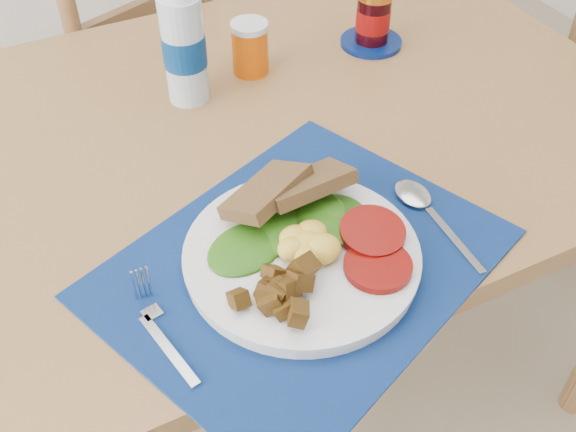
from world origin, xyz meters
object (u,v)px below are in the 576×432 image
object	(u,v)px
breakfast_plate	(299,254)
water_bottle	(183,41)
juice_glass	(250,49)
chair_far	(124,51)
jam_on_saucer	(373,22)

from	to	relation	value
breakfast_plate	water_bottle	world-z (taller)	water_bottle
water_bottle	juice_glass	size ratio (longest dim) A/B	2.74
juice_glass	breakfast_plate	bearing A→B (deg)	-107.01
chair_far	jam_on_saucer	world-z (taller)	chair_far
water_bottle	juice_glass	xyz separation A→B (m)	(0.13, 0.03, -0.06)
jam_on_saucer	water_bottle	bearing A→B (deg)	-177.88
water_bottle	jam_on_saucer	xyz separation A→B (m)	(0.38, 0.01, -0.06)
chair_far	jam_on_saucer	xyz separation A→B (m)	(0.38, -0.50, 0.22)
breakfast_plate	juice_glass	world-z (taller)	juice_glass
chair_far	jam_on_saucer	size ratio (longest dim) A/B	9.52
water_bottle	chair_far	bearing A→B (deg)	89.67
chair_far	breakfast_plate	xyz separation A→B (m)	(-0.02, -0.95, 0.20)
jam_on_saucer	breakfast_plate	bearing A→B (deg)	-130.82
water_bottle	jam_on_saucer	distance (m)	0.39
water_bottle	breakfast_plate	bearing A→B (deg)	-91.68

